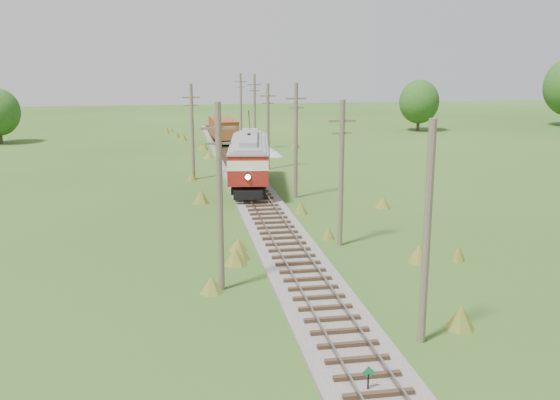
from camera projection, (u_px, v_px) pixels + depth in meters
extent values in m
cube|color=#605B54|center=(251.00, 190.00, 51.90)|extent=(3.60, 96.00, 0.25)
cube|color=#726659|center=(242.00, 186.00, 51.70)|extent=(0.08, 96.00, 0.17)
cube|color=#726659|center=(259.00, 185.00, 51.94)|extent=(0.08, 96.00, 0.17)
cube|color=#2D2116|center=(251.00, 187.00, 51.85)|extent=(2.40, 96.00, 0.16)
cylinder|color=black|center=(368.00, 385.00, 20.61)|extent=(0.06, 0.06, 0.80)
cube|color=#19743A|center=(368.00, 372.00, 20.51)|extent=(0.45, 0.03, 0.45)
cube|color=black|center=(249.00, 177.00, 52.55)|extent=(4.23, 12.25, 0.49)
cube|color=maroon|center=(249.00, 164.00, 52.31)|extent=(4.83, 13.34, 1.20)
cube|color=#F0EAC5|center=(249.00, 152.00, 52.08)|extent=(4.87, 13.41, 0.76)
cube|color=black|center=(249.00, 152.00, 52.08)|extent=(4.82, 12.84, 0.60)
cube|color=maroon|center=(249.00, 146.00, 51.96)|extent=(4.83, 13.34, 0.33)
cube|color=gray|center=(249.00, 142.00, 51.88)|extent=(4.91, 13.48, 0.41)
cube|color=gray|center=(249.00, 137.00, 51.80)|extent=(2.72, 9.88, 0.43)
sphere|color=#FFF2BF|center=(248.00, 177.00, 45.84)|extent=(0.39, 0.39, 0.39)
cylinder|color=black|center=(249.00, 120.00, 53.42)|extent=(0.77, 5.03, 2.10)
cylinder|color=black|center=(238.00, 190.00, 47.73)|extent=(0.25, 0.88, 0.87)
cylinder|color=black|center=(259.00, 190.00, 47.78)|extent=(0.25, 0.88, 0.87)
cylinder|color=black|center=(241.00, 167.00, 57.34)|extent=(0.25, 0.88, 0.87)
cylinder|color=black|center=(259.00, 167.00, 57.39)|extent=(0.25, 0.88, 0.87)
cube|color=black|center=(224.00, 138.00, 77.83)|extent=(2.54, 7.62, 0.52)
cube|color=brown|center=(223.00, 128.00, 77.54)|extent=(3.13, 8.49, 2.09)
cube|color=brown|center=(223.00, 119.00, 77.29)|extent=(3.19, 8.66, 0.13)
cylinder|color=black|center=(220.00, 141.00, 75.27)|extent=(0.17, 0.84, 0.84)
cylinder|color=black|center=(233.00, 140.00, 75.61)|extent=(0.17, 0.84, 0.84)
cylinder|color=black|center=(215.00, 136.00, 80.04)|extent=(0.17, 0.84, 0.84)
cylinder|color=black|center=(227.00, 135.00, 80.37)|extent=(0.17, 0.84, 0.84)
cone|color=gray|center=(268.00, 150.00, 70.29)|extent=(3.07, 3.07, 1.15)
cone|color=gray|center=(276.00, 154.00, 69.55)|extent=(1.73, 1.73, 0.67)
cylinder|color=brown|center=(427.00, 235.00, 23.61)|extent=(0.30, 0.30, 8.80)
cylinder|color=brown|center=(341.00, 174.00, 36.15)|extent=(0.30, 0.30, 8.60)
cube|color=brown|center=(342.00, 121.00, 35.45)|extent=(1.60, 0.12, 0.12)
cube|color=brown|center=(342.00, 133.00, 35.60)|extent=(1.20, 0.10, 0.10)
cylinder|color=brown|center=(296.00, 141.00, 48.56)|extent=(0.30, 0.30, 9.00)
cube|color=brown|center=(296.00, 99.00, 47.82)|extent=(1.60, 0.12, 0.12)
cube|color=brown|center=(296.00, 108.00, 47.97)|extent=(1.20, 0.10, 0.10)
cylinder|color=brown|center=(268.00, 127.00, 61.08)|extent=(0.30, 0.30, 8.40)
cube|color=brown|center=(268.00, 96.00, 60.40)|extent=(1.60, 0.12, 0.12)
cube|color=brown|center=(268.00, 103.00, 60.55)|extent=(1.20, 0.10, 0.10)
cylinder|color=brown|center=(255.00, 113.00, 73.56)|extent=(0.30, 0.30, 8.90)
cube|color=brown|center=(254.00, 85.00, 72.83)|extent=(1.60, 0.12, 0.12)
cube|color=brown|center=(254.00, 91.00, 72.99)|extent=(1.20, 0.10, 0.10)
cylinder|color=brown|center=(241.00, 105.00, 86.03)|extent=(0.30, 0.30, 8.70)
cube|color=brown|center=(241.00, 82.00, 85.32)|extent=(1.60, 0.12, 0.12)
cube|color=brown|center=(241.00, 87.00, 85.47)|extent=(1.20, 0.10, 0.10)
cylinder|color=brown|center=(220.00, 199.00, 29.10)|extent=(0.30, 0.30, 9.00)
cube|color=brown|center=(218.00, 128.00, 28.35)|extent=(1.60, 0.12, 0.12)
cube|color=brown|center=(219.00, 143.00, 28.51)|extent=(1.20, 0.10, 0.10)
cylinder|color=brown|center=(192.00, 132.00, 55.97)|extent=(0.30, 0.30, 8.60)
cube|color=brown|center=(191.00, 97.00, 55.27)|extent=(1.60, 0.12, 0.12)
cube|color=brown|center=(192.00, 105.00, 55.43)|extent=(1.20, 0.10, 0.10)
cylinder|color=#38281C|center=(0.00, 134.00, 79.65)|extent=(0.50, 0.50, 2.34)
cylinder|color=#38281C|center=(418.00, 122.00, 93.10)|extent=(0.50, 0.50, 2.52)
ellipsoid|color=#234414|center=(419.00, 102.00, 92.40)|extent=(5.88, 5.88, 6.47)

